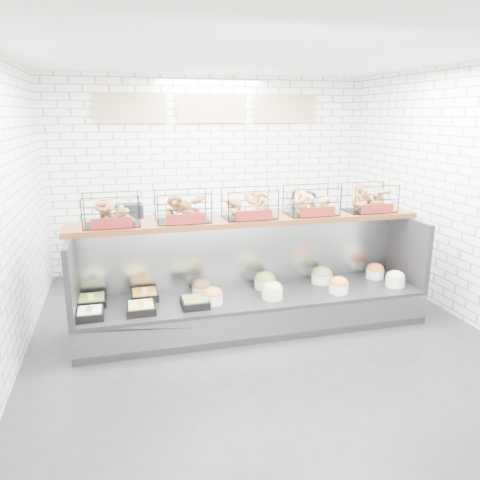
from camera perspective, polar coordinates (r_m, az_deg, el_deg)
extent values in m
plane|color=black|center=(5.36, 2.60, -11.74)|extent=(5.50, 5.50, 0.00)
cube|color=white|center=(7.51, -3.51, 8.01)|extent=(5.00, 0.02, 3.00)
cube|color=white|center=(4.78, -27.19, 2.35)|extent=(0.02, 5.50, 3.00)
cube|color=white|center=(6.10, 25.94, 4.91)|extent=(0.02, 5.50, 3.00)
cube|color=white|center=(4.82, 3.05, 22.01)|extent=(5.00, 5.50, 0.02)
cube|color=#CDB38E|center=(7.29, -13.23, 15.33)|extent=(1.05, 0.03, 0.42)
cube|color=#CDB38E|center=(7.43, -3.59, 15.66)|extent=(1.05, 0.03, 0.42)
cube|color=#CDB38E|center=(7.75, 5.48, 15.60)|extent=(1.05, 0.03, 0.42)
cube|color=black|center=(5.53, 1.70, -8.54)|extent=(4.00, 0.90, 0.40)
cube|color=#93969B|center=(5.15, 3.08, -10.20)|extent=(4.00, 0.03, 0.28)
cube|color=#93969B|center=(5.70, 0.59, -1.40)|extent=(4.00, 0.08, 0.80)
cube|color=black|center=(5.15, -19.83, -4.13)|extent=(0.06, 0.90, 0.80)
cube|color=black|center=(6.15, 19.64, -1.06)|extent=(0.06, 0.90, 0.80)
cube|color=black|center=(5.07, -17.80, -8.63)|extent=(0.27, 0.27, 0.08)
cube|color=white|center=(5.06, -17.84, -8.26)|extent=(0.23, 0.23, 0.04)
cube|color=#FFF358|center=(4.95, -17.94, -8.10)|extent=(0.06, 0.01, 0.08)
cube|color=black|center=(5.40, -17.59, -7.13)|extent=(0.31, 0.31, 0.08)
cube|color=#82984D|center=(5.39, -17.62, -6.79)|extent=(0.26, 0.26, 0.04)
cube|color=#FFF358|center=(5.27, -17.72, -6.65)|extent=(0.06, 0.01, 0.08)
cube|color=black|center=(5.07, -11.98, -8.19)|extent=(0.30, 0.30, 0.08)
cube|color=#F0D17B|center=(5.06, -12.00, -7.83)|extent=(0.26, 0.26, 0.04)
cube|color=#FFF358|center=(4.94, -11.97, -7.70)|extent=(0.06, 0.01, 0.08)
cube|color=black|center=(5.42, -11.56, -6.64)|extent=(0.30, 0.30, 0.08)
cube|color=gold|center=(5.40, -11.57, -6.30)|extent=(0.26, 0.26, 0.04)
cube|color=#FFF358|center=(5.29, -11.54, -6.15)|extent=(0.06, 0.01, 0.08)
cube|color=black|center=(5.13, -5.52, -7.64)|extent=(0.29, 0.29, 0.08)
cube|color=#71964C|center=(5.12, -5.53, -7.27)|extent=(0.25, 0.25, 0.04)
cube|color=#FFF358|center=(5.01, -5.35, -7.13)|extent=(0.06, 0.01, 0.08)
cylinder|color=white|center=(5.19, -3.32, -7.16)|extent=(0.22, 0.22, 0.11)
ellipsoid|color=#C57729|center=(5.17, -3.33, -6.55)|extent=(0.22, 0.22, 0.15)
cylinder|color=white|center=(5.44, -4.69, -6.13)|extent=(0.22, 0.22, 0.11)
ellipsoid|color=brown|center=(5.41, -4.70, -5.54)|extent=(0.21, 0.21, 0.15)
cylinder|color=white|center=(5.34, 3.93, -6.52)|extent=(0.24, 0.24, 0.11)
ellipsoid|color=#CCC268|center=(5.32, 3.94, -5.92)|extent=(0.24, 0.24, 0.16)
cylinder|color=white|center=(5.64, 3.05, -5.32)|extent=(0.25, 0.25, 0.11)
ellipsoid|color=olive|center=(5.62, 3.06, -4.74)|extent=(0.25, 0.25, 0.17)
cylinder|color=white|center=(5.61, 11.93, -5.74)|extent=(0.22, 0.22, 0.11)
ellipsoid|color=orange|center=(5.59, 11.96, -5.16)|extent=(0.22, 0.22, 0.15)
cylinder|color=white|center=(5.90, 9.95, -4.60)|extent=(0.26, 0.26, 0.11)
ellipsoid|color=olive|center=(5.88, 9.98, -4.05)|extent=(0.25, 0.25, 0.18)
cylinder|color=white|center=(5.99, 18.39, -4.84)|extent=(0.23, 0.23, 0.11)
ellipsoid|color=#D8C785|center=(5.97, 18.44, -4.30)|extent=(0.22, 0.22, 0.16)
cylinder|color=white|center=(6.22, 16.12, -3.94)|extent=(0.22, 0.22, 0.11)
ellipsoid|color=orange|center=(6.20, 16.16, -3.42)|extent=(0.22, 0.22, 0.15)
cube|color=#47230F|center=(5.42, 1.13, 2.41)|extent=(4.10, 0.50, 0.06)
cube|color=black|center=(5.18, -15.44, 3.55)|extent=(0.60, 0.38, 0.34)
cube|color=maroon|center=(5.00, -15.38, 1.99)|extent=(0.42, 0.02, 0.11)
cube|color=black|center=(5.22, -7.00, 4.08)|extent=(0.60, 0.38, 0.34)
cube|color=maroon|center=(5.05, -6.65, 2.54)|extent=(0.42, 0.02, 0.11)
cube|color=black|center=(5.38, 1.14, 4.49)|extent=(0.60, 0.38, 0.34)
cube|color=maroon|center=(5.21, 1.74, 3.02)|extent=(0.42, 0.02, 0.11)
cube|color=black|center=(5.63, 8.70, 4.80)|extent=(0.60, 0.38, 0.34)
cube|color=maroon|center=(5.47, 9.49, 3.40)|extent=(0.42, 0.02, 0.11)
cube|color=black|center=(5.97, 15.51, 5.01)|extent=(0.60, 0.38, 0.34)
cube|color=maroon|center=(5.82, 16.42, 3.69)|extent=(0.42, 0.02, 0.11)
cube|color=#93969B|center=(7.41, -2.90, -0.37)|extent=(4.00, 0.60, 0.90)
cube|color=black|center=(7.08, -13.34, 3.27)|extent=(0.40, 0.30, 0.24)
cube|color=silver|center=(7.27, -6.27, 3.64)|extent=(0.35, 0.28, 0.18)
cylinder|color=#C03039|center=(7.40, -0.23, 4.09)|extent=(0.09, 0.09, 0.22)
cube|color=black|center=(7.69, 7.73, 4.67)|extent=(0.30, 0.30, 0.30)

